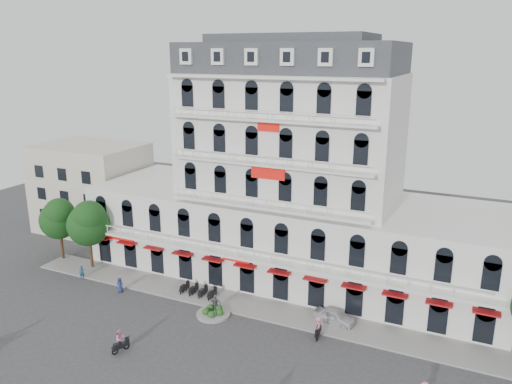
# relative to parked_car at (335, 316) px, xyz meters

# --- Properties ---
(ground) EXTENTS (120.00, 120.00, 0.00)m
(ground) POSITION_rel_parked_car_xyz_m (-7.83, -9.50, -0.67)
(ground) COLOR #38383A
(ground) RESTS_ON ground
(sidewalk) EXTENTS (53.00, 4.00, 0.16)m
(sidewalk) POSITION_rel_parked_car_xyz_m (-7.83, -0.50, -0.59)
(sidewalk) COLOR gray
(sidewalk) RESTS_ON ground
(main_building) EXTENTS (45.00, 15.00, 25.80)m
(main_building) POSITION_rel_parked_car_xyz_m (-7.83, 8.50, 9.29)
(main_building) COLOR silver
(main_building) RESTS_ON ground
(flank_building_west) EXTENTS (14.00, 10.00, 12.00)m
(flank_building_west) POSITION_rel_parked_car_xyz_m (-37.83, 10.50, 5.33)
(flank_building_west) COLOR beige
(flank_building_west) RESTS_ON ground
(traffic_island) EXTENTS (3.20, 3.20, 1.60)m
(traffic_island) POSITION_rel_parked_car_xyz_m (-10.83, -3.50, -0.41)
(traffic_island) COLOR gray
(traffic_island) RESTS_ON ground
(parked_scooter_row) EXTENTS (4.40, 1.80, 1.10)m
(parked_scooter_row) POSITION_rel_parked_car_xyz_m (-14.18, -0.70, -0.67)
(parked_scooter_row) COLOR black
(parked_scooter_row) RESTS_ON ground
(tree_west_outer) EXTENTS (4.50, 4.48, 7.76)m
(tree_west_outer) POSITION_rel_parked_car_xyz_m (-33.77, 0.48, 4.68)
(tree_west_outer) COLOR #382314
(tree_west_outer) RESTS_ON ground
(tree_west_inner) EXTENTS (4.76, 4.76, 8.25)m
(tree_west_inner) POSITION_rel_parked_car_xyz_m (-28.77, -0.02, 5.01)
(tree_west_inner) COLOR #382314
(tree_west_inner) RESTS_ON ground
(parked_car) EXTENTS (4.14, 2.19, 1.34)m
(parked_car) POSITION_rel_parked_car_xyz_m (0.00, 0.00, 0.00)
(parked_car) COLOR silver
(parked_car) RESTS_ON ground
(rider_southwest) EXTENTS (0.82, 1.65, 2.06)m
(rider_southwest) POSITION_rel_parked_car_xyz_m (-14.88, -11.93, 0.37)
(rider_southwest) COLOR black
(rider_southwest) RESTS_ON ground
(rider_center) EXTENTS (0.69, 1.70, 2.00)m
(rider_center) POSITION_rel_parked_car_xyz_m (-0.63, -2.94, 0.36)
(rider_center) COLOR black
(rider_center) RESTS_ON ground
(pedestrian_left) EXTENTS (0.86, 0.65, 1.58)m
(pedestrian_left) POSITION_rel_parked_car_xyz_m (-21.96, -3.41, 0.12)
(pedestrian_left) COLOR navy
(pedestrian_left) RESTS_ON ground
(pedestrian_mid) EXTENTS (1.13, 0.67, 1.81)m
(pedestrian_mid) POSITION_rel_parked_car_xyz_m (-10.90, -2.92, 0.23)
(pedestrian_mid) COLOR #5B5B63
(pedestrian_mid) RESTS_ON ground
(pedestrian_far) EXTENTS (0.66, 0.61, 1.50)m
(pedestrian_far) POSITION_rel_parked_car_xyz_m (-27.83, -2.66, 0.08)
(pedestrian_far) COLOR navy
(pedestrian_far) RESTS_ON ground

